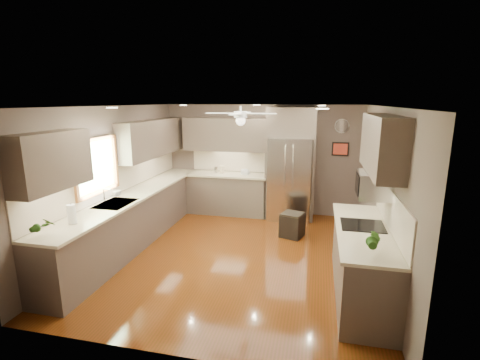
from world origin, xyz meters
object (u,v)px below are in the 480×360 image
at_px(potted_plant_left, 43,225).
at_px(microwave, 373,185).
at_px(potted_plant_right, 374,241).
at_px(paper_towel, 72,214).
at_px(refrigerator, 290,166).
at_px(canister_b, 216,170).
at_px(soap_bottle, 117,193).
at_px(stool, 292,225).
at_px(bowl, 245,174).
at_px(canister_c, 222,169).

relative_size(potted_plant_left, microwave, 0.61).
distance_m(potted_plant_right, paper_towel, 3.87).
height_order(potted_plant_left, refrigerator, refrigerator).
relative_size(canister_b, microwave, 0.26).
height_order(potted_plant_right, paper_towel, potted_plant_right).
height_order(soap_bottle, potted_plant_right, potted_plant_right).
distance_m(stool, paper_towel, 3.89).
xyz_separation_m(bowl, paper_towel, (-1.63, -3.68, 0.11)).
bearing_deg(potted_plant_right, stool, 111.81).
relative_size(canister_b, refrigerator, 0.06).
distance_m(microwave, stool, 2.34).
xyz_separation_m(canister_b, bowl, (0.70, -0.06, -0.04)).
bearing_deg(bowl, canister_c, 174.52).
relative_size(potted_plant_right, paper_towel, 1.06).
relative_size(soap_bottle, potted_plant_left, 0.52).
distance_m(soap_bottle, bowl, 2.95).
relative_size(canister_b, soap_bottle, 0.82).
bearing_deg(potted_plant_left, canister_c, 76.02).
distance_m(canister_c, bowl, 0.57).
xyz_separation_m(canister_c, bowl, (0.56, -0.05, -0.06)).
bearing_deg(canister_c, microwave, -43.80).
bearing_deg(bowl, canister_b, 174.80).
bearing_deg(canister_c, soap_bottle, -116.14).
height_order(canister_b, stool, canister_b).
bearing_deg(refrigerator, soap_bottle, -139.74).
xyz_separation_m(canister_b, paper_towel, (-0.93, -3.75, 0.07)).
bearing_deg(canister_c, canister_b, 175.89).
relative_size(canister_b, stool, 0.28).
bearing_deg(canister_b, potted_plant_right, -52.56).
bearing_deg(bowl, potted_plant_right, -59.35).
bearing_deg(potted_plant_right, microwave, 84.14).
xyz_separation_m(bowl, stool, (1.18, -1.13, -0.73)).
bearing_deg(microwave, soap_bottle, 175.02).
relative_size(soap_bottle, potted_plant_right, 0.57).
xyz_separation_m(microwave, paper_towel, (-3.98, -0.95, -0.40)).
distance_m(refrigerator, paper_towel, 4.52).
distance_m(potted_plant_left, refrigerator, 4.94).
relative_size(bowl, refrigerator, 0.09).
bearing_deg(canister_c, potted_plant_left, -103.98).
bearing_deg(bowl, potted_plant_left, -111.07).
bearing_deg(potted_plant_left, microwave, 20.34).
distance_m(canister_c, refrigerator, 1.59).
distance_m(canister_b, stool, 2.36).
bearing_deg(potted_plant_left, soap_bottle, 94.17).
bearing_deg(potted_plant_right, paper_towel, 178.56).
xyz_separation_m(canister_c, microwave, (2.91, -2.79, 0.45)).
distance_m(potted_plant_right, refrigerator, 3.95).
height_order(canister_b, soap_bottle, soap_bottle).
height_order(soap_bottle, paper_towel, paper_towel).
distance_m(soap_bottle, stool, 3.28).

